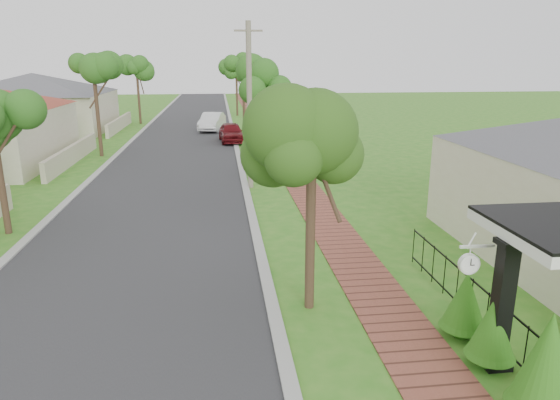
{
  "coord_description": "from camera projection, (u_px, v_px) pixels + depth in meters",
  "views": [
    {
      "loc": [
        -0.44,
        -8.64,
        5.53
      ],
      "look_at": [
        1.3,
        5.65,
        1.5
      ],
      "focal_mm": 32.0,
      "sensor_mm": 36.0,
      "label": 1
    }
  ],
  "objects": [
    {
      "name": "parked_car_white",
      "position": [
        212.0,
        122.0,
        40.6
      ],
      "size": [
        2.34,
        4.55,
        1.43
      ],
      "primitive_type": "imported",
      "rotation": [
        0.0,
        0.0,
        -0.2
      ],
      "color": "white",
      "rests_on": "ground"
    },
    {
      "name": "far_house_grey",
      "position": [
        36.0,
        102.0,
        39.92
      ],
      "size": [
        15.56,
        15.56,
        4.6
      ],
      "color": "beige",
      "rests_on": "ground"
    },
    {
      "name": "hedge_row",
      "position": [
        504.0,
        338.0,
        8.82
      ],
      "size": [
        0.94,
        3.47,
        1.97
      ],
      "color": "#255E12",
      "rests_on": "ground"
    },
    {
      "name": "ground",
      "position": [
        249.0,
        352.0,
        9.8
      ],
      "size": [
        160.0,
        160.0,
        0.0
      ],
      "primitive_type": "plane",
      "color": "#2E761C",
      "rests_on": "ground"
    },
    {
      "name": "kerb_right",
      "position": [
        239.0,
        159.0,
        28.99
      ],
      "size": [
        0.3,
        120.0,
        0.1
      ],
      "primitive_type": "cube",
      "color": "#9E9E99",
      "rests_on": "ground"
    },
    {
      "name": "station_clock",
      "position": [
        470.0,
        262.0,
        9.18
      ],
      "size": [
        0.66,
        0.13,
        0.57
      ],
      "color": "white",
      "rests_on": "ground"
    },
    {
      "name": "sidewalk",
      "position": [
        283.0,
        158.0,
        29.3
      ],
      "size": [
        1.5,
        120.0,
        0.03
      ],
      "primitive_type": "cube",
      "color": "brown",
      "rests_on": "ground"
    },
    {
      "name": "street_trees",
      "position": [
        181.0,
        76.0,
        33.9
      ],
      "size": [
        10.7,
        37.65,
        5.89
      ],
      "color": "#382619",
      "rests_on": "ground"
    },
    {
      "name": "parked_car_red",
      "position": [
        231.0,
        133.0,
        34.88
      ],
      "size": [
        1.87,
        4.05,
        1.34
      ],
      "primitive_type": "imported",
      "rotation": [
        0.0,
        0.0,
        0.07
      ],
      "color": "#610E13",
      "rests_on": "ground"
    },
    {
      "name": "near_tree",
      "position": [
        312.0,
        142.0,
        10.58
      ],
      "size": [
        1.9,
        1.9,
        4.87
      ],
      "color": "#382619",
      "rests_on": "ground"
    },
    {
      "name": "kerb_left",
      "position": [
        110.0,
        162.0,
        28.14
      ],
      "size": [
        0.3,
        120.0,
        0.1
      ],
      "primitive_type": "cube",
      "color": "#9E9E99",
      "rests_on": "ground"
    },
    {
      "name": "porch_post",
      "position": [
        501.0,
        312.0,
        9.07
      ],
      "size": [
        0.48,
        0.48,
        2.52
      ],
      "color": "black",
      "rests_on": "ground"
    },
    {
      "name": "utility_pole",
      "position": [
        250.0,
        106.0,
        21.6
      ],
      "size": [
        1.2,
        0.24,
        7.14
      ],
      "color": "gray",
      "rests_on": "ground"
    },
    {
      "name": "picket_fence",
      "position": [
        487.0,
        313.0,
        10.23
      ],
      "size": [
        0.03,
        8.02,
        1.0
      ],
      "color": "black",
      "rests_on": "ground"
    },
    {
      "name": "road",
      "position": [
        175.0,
        161.0,
        28.57
      ],
      "size": [
        7.0,
        120.0,
        0.02
      ],
      "primitive_type": "cube",
      "color": "#28282B",
      "rests_on": "ground"
    }
  ]
}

